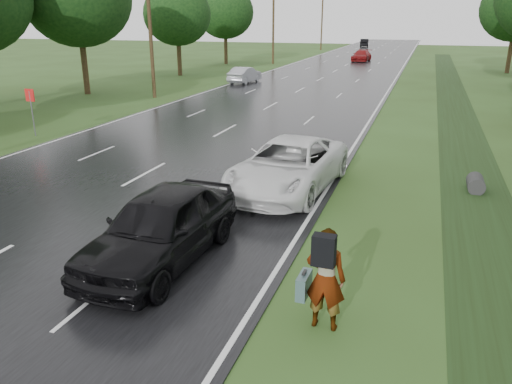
{
  "coord_description": "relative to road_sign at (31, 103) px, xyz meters",
  "views": [
    {
      "loc": [
        9.57,
        -7.45,
        5.52
      ],
      "look_at": [
        5.72,
        3.98,
        1.3
      ],
      "focal_mm": 35.0,
      "sensor_mm": 36.0,
      "label": 1
    }
  ],
  "objects": [
    {
      "name": "dark_sedan",
      "position": [
        12.54,
        -10.0,
        -0.73
      ],
      "size": [
        2.27,
        5.2,
        1.75
      ],
      "primitive_type": "imported",
      "rotation": [
        0.0,
        0.0,
        -0.04
      ],
      "color": "black",
      "rests_on": "road"
    },
    {
      "name": "far_car_dark",
      "position": [
        5.43,
        86.01,
        -0.84
      ],
      "size": [
        2.13,
        4.75,
        1.52
      ],
      "primitive_type": "imported",
      "rotation": [
        0.0,
        0.0,
        3.26
      ],
      "color": "black",
      "rests_on": "road"
    },
    {
      "name": "road_sign",
      "position": [
        0.0,
        0.0,
        0.0
      ],
      "size": [
        0.5,
        0.06,
        2.3
      ],
      "color": "slate",
      "rests_on": "ground"
    },
    {
      "name": "edge_stripe_west",
      "position": [
        1.75,
        33.0,
        -1.6
      ],
      "size": [
        0.12,
        180.0,
        0.01
      ],
      "primitive_type": "cube",
      "color": "silver",
      "rests_on": "road"
    },
    {
      "name": "utility_pole_mid",
      "position": [
        -0.7,
        13.0,
        3.55
      ],
      "size": [
        1.6,
        0.26,
        10.0
      ],
      "color": "#332414",
      "rests_on": "ground"
    },
    {
      "name": "white_pickup",
      "position": [
        14.0,
        -4.01,
        -0.77
      ],
      "size": [
        3.32,
        6.24,
        1.67
      ],
      "primitive_type": "imported",
      "rotation": [
        0.0,
        0.0,
        -0.09
      ],
      "color": "silver",
      "rests_on": "road"
    },
    {
      "name": "pedestrian",
      "position": [
        16.67,
        -11.4,
        -0.6
      ],
      "size": [
        0.9,
        0.83,
        2.02
      ],
      "rotation": [
        0.0,
        0.0,
        3.12
      ],
      "color": "#A5998C",
      "rests_on": "ground"
    },
    {
      "name": "tree_west_f",
      "position": [
        -6.3,
        41.0,
        4.49
      ],
      "size": [
        7.0,
        7.0,
        9.29
      ],
      "color": "#332414",
      "rests_on": "ground"
    },
    {
      "name": "tree_west_d",
      "position": [
        -5.7,
        27.0,
        4.18
      ],
      "size": [
        6.6,
        6.6,
        8.8
      ],
      "color": "#332414",
      "rests_on": "ground"
    },
    {
      "name": "drainage_ditch",
      "position": [
        20.0,
        6.71,
        -1.61
      ],
      "size": [
        2.2,
        120.0,
        0.56
      ],
      "color": "black",
      "rests_on": "ground"
    },
    {
      "name": "road",
      "position": [
        8.5,
        33.0,
        -1.62
      ],
      "size": [
        14.0,
        180.0,
        0.04
      ],
      "primitive_type": "cube",
      "color": "black",
      "rests_on": "ground"
    },
    {
      "name": "far_car_red",
      "position": [
        9.5,
        49.98,
        -0.88
      ],
      "size": [
        2.37,
        5.1,
        1.44
      ],
      "primitive_type": "imported",
      "rotation": [
        0.0,
        0.0,
        -0.07
      ],
      "color": "maroon",
      "rests_on": "road"
    },
    {
      "name": "utility_pole_far",
      "position": [
        -0.7,
        43.0,
        3.55
      ],
      "size": [
        1.6,
        0.26,
        10.0
      ],
      "color": "#332414",
      "rests_on": "ground"
    },
    {
      "name": "silver_sedan",
      "position": [
        2.7,
        23.05,
        -0.91
      ],
      "size": [
        1.88,
        4.34,
        1.39
      ],
      "primitive_type": "imported",
      "rotation": [
        0.0,
        0.0,
        3.04
      ],
      "color": "#9A9CA2",
      "rests_on": "road"
    },
    {
      "name": "edge_stripe_east",
      "position": [
        15.25,
        33.0,
        -1.6
      ],
      "size": [
        0.12,
        180.0,
        0.01
      ],
      "primitive_type": "cube",
      "color": "silver",
      "rests_on": "road"
    },
    {
      "name": "utility_pole_distant",
      "position": [
        -0.7,
        73.0,
        3.55
      ],
      "size": [
        1.6,
        0.26,
        10.0
      ],
      "color": "#332414",
      "rests_on": "ground"
    },
    {
      "name": "center_line",
      "position": [
        8.5,
        33.0,
        -1.6
      ],
      "size": [
        0.12,
        180.0,
        0.01
      ],
      "primitive_type": "cube",
      "color": "silver",
      "rests_on": "road"
    }
  ]
}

